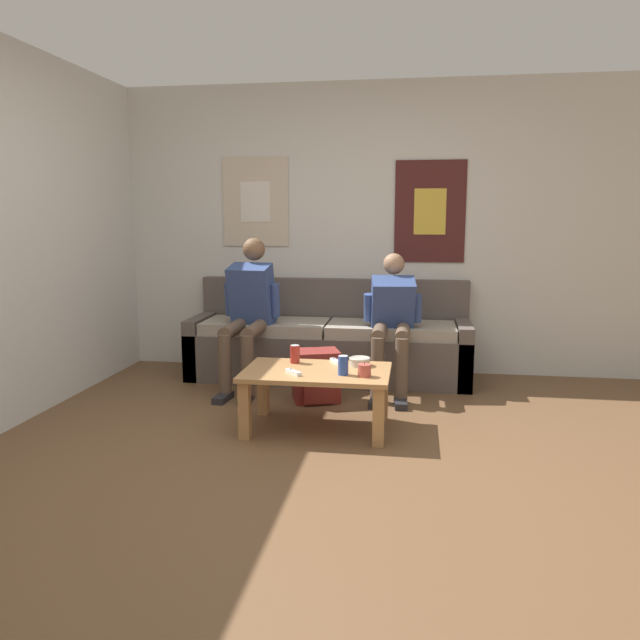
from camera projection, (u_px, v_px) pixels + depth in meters
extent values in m
plane|color=brown|center=(309.00, 469.00, 3.49)|extent=(18.00, 18.00, 0.00)
cube|color=silver|center=(353.00, 230.00, 5.58)|extent=(10.00, 0.05, 2.55)
cube|color=beige|center=(255.00, 202.00, 5.64)|extent=(0.61, 0.01, 0.80)
cube|color=silver|center=(255.00, 202.00, 5.63)|extent=(0.27, 0.01, 0.36)
cube|color=#471E1E|center=(430.00, 212.00, 5.42)|extent=(0.61, 0.01, 0.88)
cube|color=gold|center=(430.00, 212.00, 5.41)|extent=(0.27, 0.01, 0.40)
cube|color=#564C47|center=(333.00, 325.00, 5.66)|extent=(2.40, 0.13, 0.84)
cube|color=#564C47|center=(328.00, 357.00, 5.35)|extent=(2.40, 0.58, 0.40)
cube|color=#564C47|center=(200.00, 346.00, 5.51)|extent=(0.12, 0.58, 0.52)
cube|color=#564C47|center=(463.00, 354.00, 5.17)|extent=(0.12, 0.58, 0.52)
cube|color=gray|center=(266.00, 326.00, 5.39)|extent=(1.06, 0.54, 0.10)
cube|color=gray|center=(391.00, 330.00, 5.23)|extent=(1.06, 0.54, 0.10)
cube|color=#B27F4C|center=(317.00, 372.00, 4.08)|extent=(0.96, 0.61, 0.03)
cube|color=#B27F4C|center=(263.00, 389.00, 4.42)|extent=(0.07, 0.07, 0.37)
cube|color=#B27F4C|center=(383.00, 394.00, 4.29)|extent=(0.07, 0.07, 0.37)
cube|color=#B27F4C|center=(245.00, 410.00, 3.94)|extent=(0.07, 0.07, 0.37)
cube|color=#B27F4C|center=(379.00, 417.00, 3.81)|extent=(0.07, 0.07, 0.37)
cylinder|color=brown|center=(232.00, 330.00, 4.97)|extent=(0.11, 0.44, 0.11)
cylinder|color=brown|center=(225.00, 365.00, 4.79)|extent=(0.10, 0.10, 0.48)
cube|color=#232328|center=(223.00, 398.00, 4.76)|extent=(0.11, 0.25, 0.05)
cylinder|color=brown|center=(254.00, 330.00, 4.94)|extent=(0.11, 0.44, 0.11)
cylinder|color=brown|center=(248.00, 366.00, 4.77)|extent=(0.10, 0.10, 0.48)
cube|color=#232328|center=(246.00, 399.00, 4.74)|extent=(0.11, 0.25, 0.05)
cube|color=#33477F|center=(252.00, 295.00, 5.19)|extent=(0.37, 0.36, 0.54)
sphere|color=brown|center=(254.00, 249.00, 5.21)|extent=(0.19, 0.19, 0.19)
cylinder|color=#33477F|center=(230.00, 299.00, 5.23)|extent=(0.08, 0.11, 0.28)
cylinder|color=#33477F|center=(275.00, 300.00, 5.17)|extent=(0.08, 0.11, 0.28)
cylinder|color=brown|center=(379.00, 333.00, 4.83)|extent=(0.11, 0.38, 0.11)
cylinder|color=brown|center=(377.00, 369.00, 4.69)|extent=(0.10, 0.10, 0.48)
cube|color=#232328|center=(376.00, 402.00, 4.66)|extent=(0.11, 0.25, 0.05)
cylinder|color=brown|center=(403.00, 334.00, 4.80)|extent=(0.11, 0.38, 0.11)
cylinder|color=brown|center=(401.00, 369.00, 4.66)|extent=(0.10, 0.10, 0.48)
cube|color=#232328|center=(400.00, 403.00, 4.63)|extent=(0.11, 0.25, 0.05)
cube|color=#33477F|center=(393.00, 304.00, 5.03)|extent=(0.38, 0.38, 0.46)
sphere|color=#9E7556|center=(394.00, 264.00, 5.08)|extent=(0.17, 0.17, 0.17)
cylinder|color=#33477F|center=(369.00, 307.00, 5.07)|extent=(0.08, 0.12, 0.24)
cylinder|color=#33477F|center=(417.00, 308.00, 5.01)|extent=(0.08, 0.12, 0.24)
cube|color=maroon|center=(316.00, 376.00, 4.75)|extent=(0.40, 0.35, 0.39)
cube|color=maroon|center=(319.00, 391.00, 4.65)|extent=(0.25, 0.16, 0.18)
cylinder|color=#B7B2A8|center=(360.00, 362.00, 4.19)|extent=(0.14, 0.14, 0.05)
torus|color=#B7B2A8|center=(360.00, 359.00, 4.18)|extent=(0.15, 0.15, 0.02)
cylinder|color=#B24C42|center=(364.00, 370.00, 3.91)|extent=(0.08, 0.08, 0.08)
cylinder|color=black|center=(365.00, 363.00, 3.90)|extent=(0.00, 0.00, 0.01)
cylinder|color=#28479E|center=(343.00, 365.00, 3.94)|extent=(0.07, 0.07, 0.12)
cylinder|color=silver|center=(343.00, 356.00, 3.93)|extent=(0.06, 0.06, 0.00)
cylinder|color=maroon|center=(295.00, 354.00, 4.27)|extent=(0.07, 0.07, 0.12)
cylinder|color=silver|center=(295.00, 345.00, 4.26)|extent=(0.06, 0.06, 0.00)
cube|color=white|center=(336.00, 362.00, 4.26)|extent=(0.10, 0.14, 0.02)
cylinder|color=#333842|center=(334.00, 359.00, 4.29)|extent=(0.01, 0.01, 0.00)
cube|color=white|center=(293.00, 372.00, 3.97)|extent=(0.12, 0.13, 0.02)
cylinder|color=#333842|center=(291.00, 369.00, 3.99)|extent=(0.01, 0.01, 0.00)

